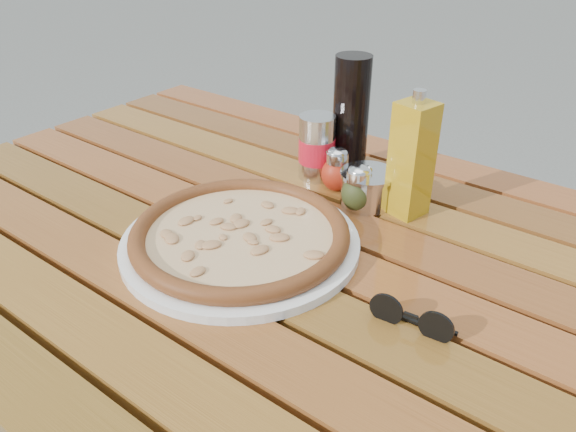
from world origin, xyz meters
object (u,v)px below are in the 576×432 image
Objects in this scene: oregano_shaker at (358,189)px; dark_bottle at (351,116)px; pizza at (240,234)px; soda_can at (317,148)px; table at (281,277)px; plate at (241,242)px; parmesan_tin at (367,187)px; olive_oil_cruet at (412,159)px; sunglasses at (411,318)px; pepper_shaker at (337,170)px.

oregano_shaker is 0.37× the size of dark_bottle.
pizza is 0.27m from soda_can.
table is 0.26m from soda_can.
plate is 1.64× the size of dark_bottle.
dark_bottle is 1.83× the size of soda_can.
oregano_shaker reaches higher than plate.
parmesan_tin is at bearing 74.44° from table.
dark_bottle reaches higher than oregano_shaker.
table is 17.07× the size of oregano_shaker.
parmesan_tin is at bearing 70.54° from plate.
parmesan_tin is (0.00, 0.03, -0.01)m from oregano_shaker.
dark_bottle is 1.85× the size of parmesan_tin.
olive_oil_cruet is at bearing 58.74° from table.
sunglasses reaches higher than pizza.
pizza is 0.22m from oregano_shaker.
dark_bottle reaches higher than sunglasses.
table is 0.10m from plate.
parmesan_tin is (0.08, 0.23, 0.01)m from pizza.
plate is 4.39× the size of pepper_shaker.
plate is at bearing -92.78° from pepper_shaker.
oregano_shaker reaches higher than sunglasses.
plate is 0.25m from pepper_shaker.
sunglasses is (0.21, -0.21, -0.02)m from oregano_shaker.
soda_can is at bearing 99.76° from plate.
olive_oil_cruet is (0.12, 0.19, 0.17)m from table.
plate is 1.71× the size of olive_oil_cruet.
sunglasses is (0.30, -0.33, -0.09)m from dark_bottle.
pepper_shaker is 1.00× the size of oregano_shaker.
dark_bottle reaches higher than pepper_shaker.
parmesan_tin is (0.08, 0.23, 0.02)m from plate.
pepper_shaker reaches higher than pizza.
oregano_shaker is at bearing -30.47° from pepper_shaker.
table is at bearing -80.27° from dark_bottle.
table is 0.28m from olive_oil_cruet.
olive_oil_cruet is (0.07, 0.04, 0.06)m from oregano_shaker.
sunglasses is at bearing -1.90° from pizza.
pizza is at bearing -87.66° from dark_bottle.
plate is 0.29m from sunglasses.
pizza is 0.30m from olive_oil_cruet.
oregano_shaker is at bearing 72.55° from table.
plate is 3.27× the size of sunglasses.
pepper_shaker is 0.15m from olive_oil_cruet.
pepper_shaker is 0.69× the size of parmesan_tin.
olive_oil_cruet is at bearing 58.87° from plate.
pizza reaches higher than plate.
soda_can is (-0.08, 0.21, 0.13)m from table.
olive_oil_cruet is (0.20, -0.02, 0.04)m from soda_can.
table is at bearing -69.46° from soda_can.
pepper_shaker is 0.39× the size of olive_oil_cruet.
soda_can is at bearing 134.74° from sunglasses.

